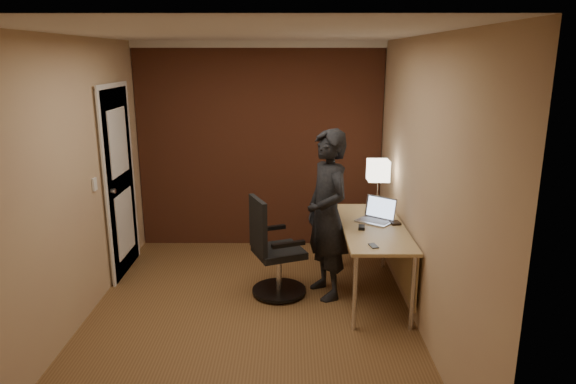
# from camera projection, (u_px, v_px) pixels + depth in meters

# --- Properties ---
(room) EXTENTS (4.00, 4.00, 4.00)m
(room) POSITION_uv_depth(u_px,v_px,m) (234.00, 143.00, 5.85)
(room) COLOR brown
(room) RESTS_ON ground
(desk) EXTENTS (0.60, 1.50, 0.73)m
(desk) POSITION_uv_depth(u_px,v_px,m) (380.00, 238.00, 5.02)
(desk) COLOR tan
(desk) RESTS_ON ground
(desk_lamp) EXTENTS (0.22, 0.22, 0.54)m
(desk_lamp) POSITION_uv_depth(u_px,v_px,m) (378.00, 171.00, 5.44)
(desk_lamp) COLOR silver
(desk_lamp) RESTS_ON desk
(laptop) EXTENTS (0.42, 0.41, 0.23)m
(laptop) POSITION_uv_depth(u_px,v_px,m) (377.00, 215.00, 5.12)
(laptop) COLOR silver
(laptop) RESTS_ON desk
(mouse) EXTENTS (0.07, 0.11, 0.03)m
(mouse) POSITION_uv_depth(u_px,v_px,m) (362.00, 227.00, 4.89)
(mouse) COLOR black
(mouse) RESTS_ON desk
(phone) EXTENTS (0.08, 0.12, 0.01)m
(phone) POSITION_uv_depth(u_px,v_px,m) (373.00, 246.00, 4.44)
(phone) COLOR black
(phone) RESTS_ON desk
(wallet) EXTENTS (0.11, 0.12, 0.02)m
(wallet) POSITION_uv_depth(u_px,v_px,m) (395.00, 223.00, 5.03)
(wallet) COLOR black
(wallet) RESTS_ON desk
(office_chair) EXTENTS (0.59, 0.63, 1.00)m
(office_chair) POSITION_uv_depth(u_px,v_px,m) (273.00, 254.00, 5.05)
(office_chair) COLOR black
(office_chair) RESTS_ON ground
(person) EXTENTS (0.60, 0.71, 1.67)m
(person) POSITION_uv_depth(u_px,v_px,m) (327.00, 215.00, 4.97)
(person) COLOR black
(person) RESTS_ON ground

